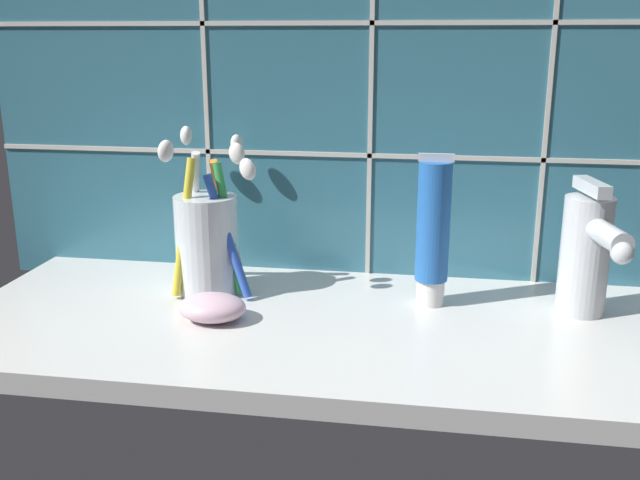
{
  "coord_description": "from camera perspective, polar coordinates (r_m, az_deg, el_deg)",
  "views": [
    {
      "loc": [
        9.13,
        -63.47,
        28.41
      ],
      "look_at": [
        -1.68,
        2.41,
        9.33
      ],
      "focal_mm": 40.0,
      "sensor_mm": 36.0,
      "label": 1
    }
  ],
  "objects": [
    {
      "name": "sink_faucet",
      "position": [
        0.73,
        20.63,
        -0.85
      ],
      "size": [
        4.93,
        11.4,
        13.3
      ],
      "rotation": [
        0.0,
        0.0,
        -1.37
      ],
      "color": "silver",
      "rests_on": "sink_counter"
    },
    {
      "name": "toothpaste_tube",
      "position": [
        0.72,
        9.03,
        0.71
      ],
      "size": [
        3.49,
        3.32,
        15.53
      ],
      "color": "white",
      "rests_on": "sink_counter"
    },
    {
      "name": "toothbrush_cup",
      "position": [
        0.76,
        -8.97,
        0.15
      ],
      "size": [
        11.56,
        12.05,
        17.24
      ],
      "color": "silver",
      "rests_on": "sink_counter"
    },
    {
      "name": "sink_counter",
      "position": [
        0.7,
        1.05,
        -7.2
      ],
      "size": [
        74.47,
        30.79,
        2.0
      ],
      "primitive_type": "cube",
      "color": "silver",
      "rests_on": "ground"
    },
    {
      "name": "soap_bar",
      "position": [
        0.7,
        -8.62,
        -5.36
      ],
      "size": [
        6.59,
        5.28,
        2.6
      ],
      "primitive_type": "ellipsoid",
      "color": "#DBB2C6",
      "rests_on": "sink_counter"
    },
    {
      "name": "tile_wall_backsplash",
      "position": [
        0.8,
        2.77,
        10.41
      ],
      "size": [
        84.47,
        1.72,
        41.42
      ],
      "color": "#336B7F",
      "rests_on": "ground"
    }
  ]
}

